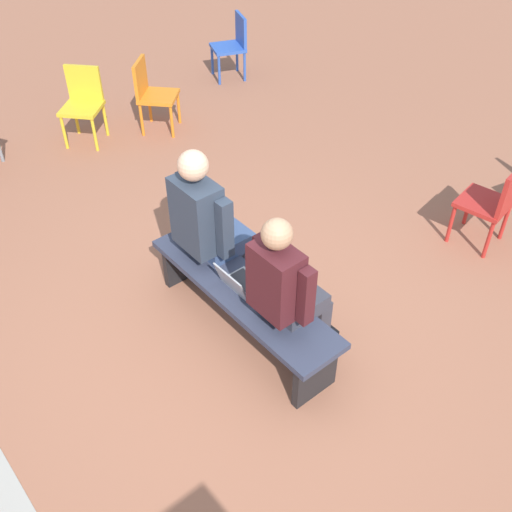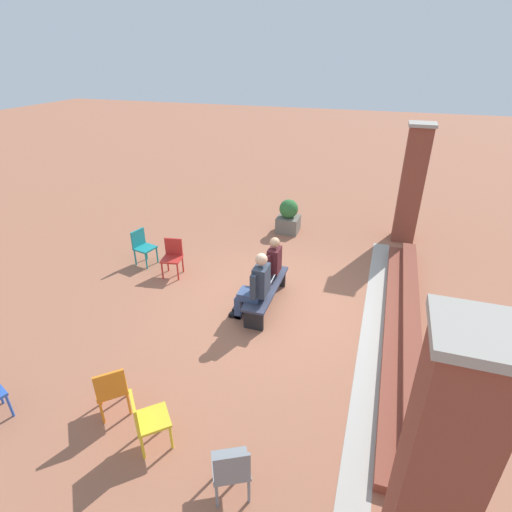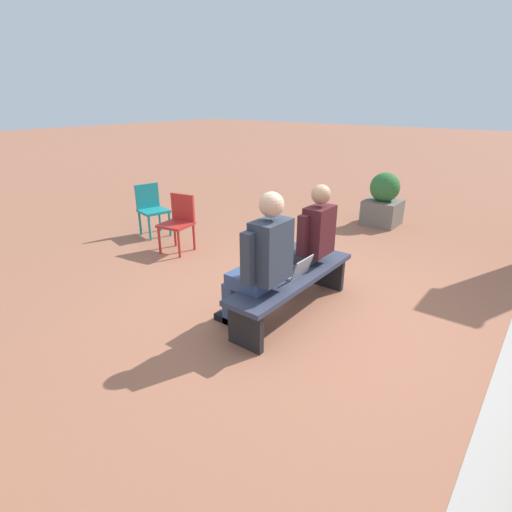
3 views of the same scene
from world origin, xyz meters
name	(u,v)px [view 3 (image 3 of 3)]	position (x,y,z in m)	size (l,w,h in m)	color
ground_plane	(310,313)	(0.00, 0.00, 0.00)	(60.00, 60.00, 0.00)	#9E6047
bench	(294,283)	(0.10, -0.15, 0.35)	(1.80, 0.44, 0.45)	#33384C
person_student	(310,239)	(-0.31, -0.22, 0.71)	(0.53, 0.67, 1.33)	#383842
person_adult	(261,261)	(0.58, -0.22, 0.74)	(0.58, 0.73, 1.41)	#384C75
laptop	(295,271)	(0.11, -0.14, 0.50)	(0.32, 0.29, 0.21)	#9EA0A5
plastic_chair_near_bench_left	(151,206)	(-0.70, -3.47, 0.48)	(0.50, 0.50, 0.84)	teal
plastic_chair_near_bench_right	(179,219)	(-0.47, -2.53, 0.48)	(0.49, 0.49, 0.84)	red
planter	(383,201)	(-3.61, -0.63, 0.44)	(0.60, 0.60, 0.94)	#6B665B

